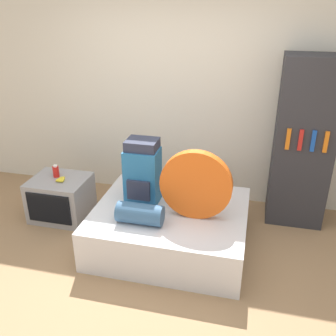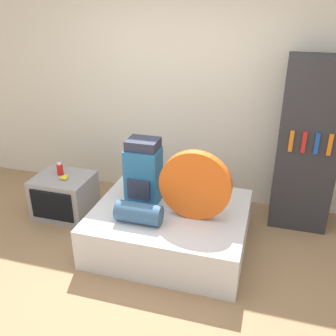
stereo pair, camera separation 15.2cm
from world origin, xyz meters
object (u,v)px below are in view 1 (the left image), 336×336
(bookshelf, at_px, (303,144))
(television, at_px, (61,198))
(tent_bag, at_px, (196,185))
(backpack, at_px, (143,173))
(sleeping_roll, at_px, (140,214))
(canister, at_px, (56,171))

(bookshelf, bearing_deg, television, -167.13)
(tent_bag, distance_m, television, 1.74)
(backpack, xyz_separation_m, bookshelf, (1.58, 0.75, 0.17))
(tent_bag, xyz_separation_m, sleeping_roll, (-0.48, -0.23, -0.24))
(backpack, xyz_separation_m, television, (-1.05, 0.15, -0.51))
(backpack, distance_m, television, 1.18)
(canister, bearing_deg, tent_bag, -12.53)
(sleeping_roll, xyz_separation_m, bookshelf, (1.49, 1.15, 0.40))
(backpack, distance_m, canister, 1.14)
(tent_bag, bearing_deg, television, 168.96)
(backpack, bearing_deg, sleeping_roll, -77.07)
(backpack, relative_size, bookshelf, 0.36)
(backpack, bearing_deg, television, 172.07)
(sleeping_roll, relative_size, bookshelf, 0.23)
(backpack, height_order, canister, backpack)
(sleeping_roll, distance_m, television, 1.30)
(sleeping_roll, bearing_deg, tent_bag, 26.00)
(backpack, relative_size, tent_bag, 0.98)
(sleeping_roll, height_order, canister, canister)
(tent_bag, xyz_separation_m, television, (-1.62, 0.32, -0.53))
(backpack, xyz_separation_m, canister, (-1.10, 0.20, -0.20))
(sleeping_roll, xyz_separation_m, canister, (-1.19, 0.61, 0.03))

